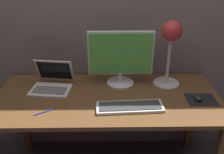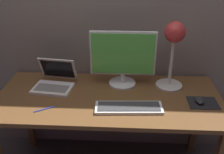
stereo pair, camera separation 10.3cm
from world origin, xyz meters
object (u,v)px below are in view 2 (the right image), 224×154
at_px(desk_lamp, 174,42).
at_px(laptop, 55,79).
at_px(mouse, 199,100).
at_px(pen, 45,109).
at_px(monitor, 123,57).
at_px(keyboard_main, 129,108).

bearing_deg(desk_lamp, laptop, -177.38).
bearing_deg(laptop, desk_lamp, 2.62).
distance_m(mouse, pen, 1.04).
xyz_separation_m(laptop, desk_lamp, (0.86, 0.04, 0.30)).
bearing_deg(desk_lamp, mouse, -51.91).
bearing_deg(pen, mouse, 7.79).
bearing_deg(mouse, laptop, 170.03).
xyz_separation_m(laptop, pen, (0.01, -0.32, -0.05)).
bearing_deg(pen, monitor, 36.81).
distance_m(keyboard_main, pen, 0.55).
height_order(monitor, mouse, monitor).
height_order(monitor, laptop, monitor).
relative_size(mouse, pen, 0.69).
relative_size(keyboard_main, laptop, 1.42).
bearing_deg(laptop, mouse, -9.97).
bearing_deg(monitor, keyboard_main, -81.86).
bearing_deg(laptop, keyboard_main, -27.36).
height_order(monitor, keyboard_main, monitor).
distance_m(keyboard_main, desk_lamp, 0.56).
xyz_separation_m(keyboard_main, desk_lamp, (0.31, 0.33, 0.34)).
xyz_separation_m(monitor, keyboard_main, (0.05, -0.34, -0.21)).
relative_size(keyboard_main, desk_lamp, 0.89).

